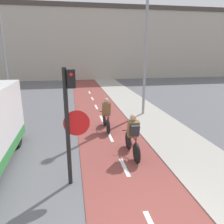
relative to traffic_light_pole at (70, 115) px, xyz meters
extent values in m
cube|color=white|center=(1.55, 0.52, -1.90)|extent=(0.12, 1.10, 0.00)
cube|color=white|center=(1.55, 3.02, -1.90)|extent=(0.12, 1.10, 0.00)
cube|color=white|center=(1.55, 5.52, -1.90)|extent=(0.12, 1.10, 0.00)
cube|color=white|center=(1.55, 8.02, -1.90)|extent=(0.12, 1.10, 0.00)
cube|color=white|center=(1.55, 10.52, -1.90)|extent=(0.12, 1.10, 0.00)
cube|color=white|center=(1.55, 13.02, -1.90)|extent=(0.12, 1.10, 0.00)
cube|color=#B2A899|center=(1.55, 23.86, 2.12)|extent=(60.00, 5.00, 8.09)
cube|color=#473D38|center=(1.55, 23.86, 6.42)|extent=(60.00, 5.20, 0.50)
cylinder|color=black|center=(-0.08, 0.00, -0.37)|extent=(0.11, 0.11, 3.10)
cube|color=black|center=(0.07, 0.00, 0.91)|extent=(0.20, 0.20, 0.44)
sphere|color=red|center=(0.07, -0.11, 1.02)|extent=(0.09, 0.09, 0.09)
cone|color=red|center=(0.15, 0.00, -0.22)|extent=(0.67, 0.01, 0.67)
cone|color=silver|center=(0.15, 0.00, -0.22)|extent=(0.60, 0.02, 0.60)
cylinder|color=gray|center=(-3.65, 8.57, 1.67)|extent=(0.14, 0.14, 7.19)
cylinder|color=gray|center=(3.96, 6.00, 1.52)|extent=(0.14, 0.14, 6.89)
cylinder|color=black|center=(2.00, 0.77, -1.60)|extent=(0.07, 0.64, 0.64)
cylinder|color=black|center=(2.00, 1.80, -1.60)|extent=(0.07, 0.64, 0.64)
cylinder|color=maroon|center=(2.00, 1.48, -1.43)|extent=(0.04, 0.66, 0.40)
cylinder|color=maroon|center=(2.00, 1.00, -1.41)|extent=(0.04, 0.34, 0.42)
cylinder|color=maroon|center=(2.00, 1.33, -1.23)|extent=(0.04, 0.96, 0.07)
cylinder|color=maroon|center=(2.00, 0.96, -1.61)|extent=(0.04, 0.39, 0.05)
cylinder|color=black|center=(2.00, 1.80, -1.19)|extent=(0.46, 0.03, 0.03)
cube|color=brown|center=(2.00, 1.21, -0.93)|extent=(0.36, 0.31, 0.59)
sphere|color=tan|center=(2.00, 1.25, -0.55)|extent=(0.22, 0.22, 0.22)
cylinder|color=#232328|center=(1.90, 1.18, -1.36)|extent=(0.04, 0.07, 0.41)
cylinder|color=#232328|center=(2.10, 1.18, -1.36)|extent=(0.04, 0.07, 0.41)
cube|color=#28282D|center=(2.00, 1.03, -0.91)|extent=(0.28, 0.23, 0.39)
cylinder|color=black|center=(1.53, 3.40, -1.60)|extent=(0.07, 0.64, 0.64)
cylinder|color=black|center=(1.53, 4.42, -1.60)|extent=(0.07, 0.64, 0.64)
cylinder|color=maroon|center=(1.53, 4.10, -1.43)|extent=(0.04, 0.65, 0.40)
cylinder|color=maroon|center=(1.53, 3.63, -1.42)|extent=(0.04, 0.34, 0.42)
cylinder|color=maroon|center=(1.53, 3.95, -1.23)|extent=(0.04, 0.94, 0.07)
cylinder|color=maroon|center=(1.53, 3.59, -1.61)|extent=(0.04, 0.39, 0.05)
cylinder|color=black|center=(1.53, 4.42, -1.20)|extent=(0.46, 0.03, 0.03)
cube|color=brown|center=(1.53, 3.84, -0.94)|extent=(0.36, 0.31, 0.59)
sphere|color=tan|center=(1.53, 3.88, -0.56)|extent=(0.22, 0.22, 0.22)
cylinder|color=#232328|center=(1.43, 3.80, -1.37)|extent=(0.04, 0.07, 0.40)
cylinder|color=#232328|center=(1.63, 3.80, -1.37)|extent=(0.04, 0.07, 0.40)
cylinder|color=black|center=(-2.01, 2.75, -1.57)|extent=(0.18, 0.70, 0.70)
camera|label=1|loc=(0.07, -5.30, 1.56)|focal=35.00mm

